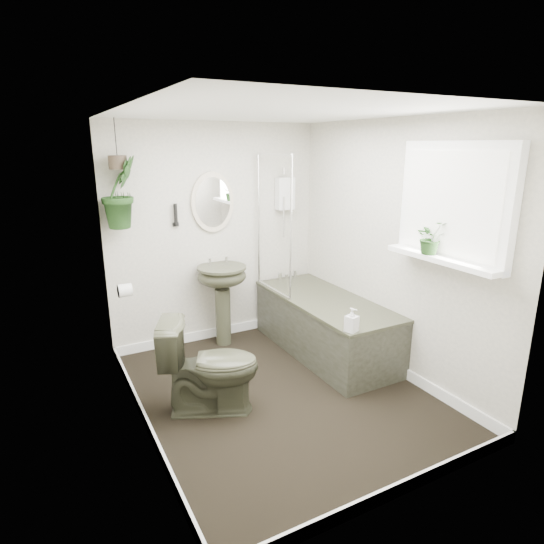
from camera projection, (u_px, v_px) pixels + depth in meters
name	position (u px, v px, depth m)	size (l,w,h in m)	color
floor	(280.00, 394.00, 3.94)	(2.30, 2.80, 0.02)	black
ceiling	(282.00, 111.00, 3.31)	(2.30, 2.80, 0.02)	white
wall_back	(216.00, 235.00, 4.82)	(2.30, 0.02, 2.30)	beige
wall_front	(409.00, 324.00, 2.43)	(2.30, 0.02, 2.30)	beige
wall_left	(133.00, 285.00, 3.10)	(0.02, 2.80, 2.30)	beige
wall_right	(391.00, 249.00, 4.15)	(0.02, 2.80, 2.30)	beige
skirting	(280.00, 387.00, 3.92)	(2.30, 2.80, 0.10)	white
bathtub	(325.00, 325.00, 4.64)	(0.72, 1.72, 0.58)	#373828
bath_screen	(274.00, 225.00, 4.64)	(0.04, 0.72, 1.40)	silver
shower_box	(285.00, 194.00, 5.02)	(0.20, 0.10, 0.35)	white
oval_mirror	(213.00, 202.00, 4.67)	(0.46, 0.03, 0.62)	beige
wall_sconce	(176.00, 215.00, 4.51)	(0.04, 0.04, 0.22)	black
toilet_roll_holder	(125.00, 290.00, 3.79)	(0.11, 0.11, 0.11)	white
window_recess	(454.00, 203.00, 3.39)	(0.08, 1.00, 0.90)	white
window_sill	(442.00, 259.00, 3.47)	(0.18, 1.00, 0.04)	white
window_blinds	(450.00, 204.00, 3.37)	(0.01, 0.86, 0.76)	white
toilet	(210.00, 366.00, 3.59)	(0.43, 0.76, 0.78)	#373828
pedestal_sink	(223.00, 305.00, 4.80)	(0.51, 0.43, 0.87)	#373828
sill_plant	(431.00, 237.00, 3.51)	(0.24, 0.21, 0.26)	black
hanging_plant	(120.00, 192.00, 4.11)	(0.36, 0.29, 0.65)	black
soap_bottle	(352.00, 320.00, 3.74)	(0.09, 0.09, 0.20)	#362F2E
hanging_pot	(118.00, 162.00, 4.04)	(0.16, 0.16, 0.12)	#413428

